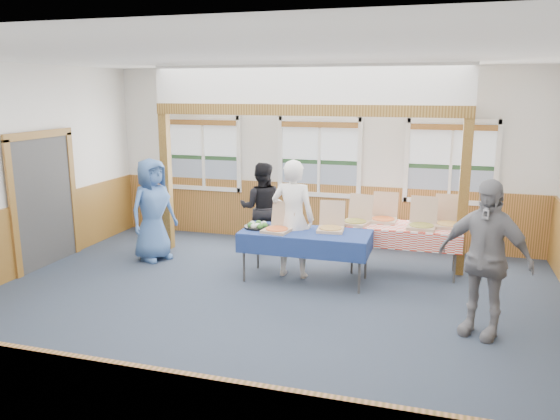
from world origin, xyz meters
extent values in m
plane|color=#26303F|center=(0.00, 0.00, 0.00)|extent=(8.00, 8.00, 0.00)
plane|color=white|center=(0.00, 0.00, 3.20)|extent=(8.00, 8.00, 0.00)
plane|color=silver|center=(0.00, 3.50, 1.60)|extent=(8.00, 0.00, 8.00)
plane|color=silver|center=(0.00, -3.50, 1.60)|extent=(8.00, 0.00, 8.00)
cube|color=brown|center=(0.00, 3.48, 0.55)|extent=(7.98, 0.05, 1.10)
cube|color=brown|center=(-3.98, 0.00, 0.55)|extent=(0.05, 6.98, 1.10)
cube|color=#383838|center=(-3.96, 0.90, 1.05)|extent=(0.06, 1.30, 2.10)
cube|color=white|center=(-2.30, 3.44, 0.91)|extent=(1.52, 0.05, 0.08)
cube|color=white|center=(-2.30, 3.44, 2.29)|extent=(1.52, 0.05, 0.08)
cube|color=white|center=(-3.04, 3.44, 1.60)|extent=(0.08, 0.05, 1.46)
cube|color=white|center=(-1.56, 3.44, 1.60)|extent=(0.08, 0.05, 1.46)
cube|color=white|center=(-2.30, 3.44, 1.60)|extent=(0.05, 0.05, 1.30)
cube|color=slate|center=(-2.30, 3.48, 1.21)|extent=(1.40, 0.02, 0.52)
cube|color=#1E3D20|center=(-2.30, 3.48, 1.51)|extent=(1.40, 0.02, 0.08)
cube|color=#B6BEC4|center=(-2.30, 3.48, 1.90)|extent=(1.40, 0.02, 0.70)
cube|color=brown|center=(-2.30, 3.42, 2.19)|extent=(1.40, 0.07, 0.10)
cube|color=white|center=(0.00, 3.44, 0.91)|extent=(1.52, 0.05, 0.08)
cube|color=white|center=(0.00, 3.44, 2.29)|extent=(1.52, 0.05, 0.08)
cube|color=white|center=(-0.74, 3.44, 1.60)|extent=(0.08, 0.05, 1.46)
cube|color=white|center=(0.74, 3.44, 1.60)|extent=(0.08, 0.05, 1.46)
cube|color=white|center=(0.00, 3.44, 1.60)|extent=(0.05, 0.05, 1.30)
cube|color=slate|center=(0.00, 3.48, 1.21)|extent=(1.40, 0.02, 0.52)
cube|color=#1E3D20|center=(0.00, 3.48, 1.51)|extent=(1.40, 0.02, 0.08)
cube|color=#B6BEC4|center=(0.00, 3.48, 1.90)|extent=(1.40, 0.02, 0.70)
cube|color=brown|center=(0.00, 3.42, 2.19)|extent=(1.40, 0.07, 0.10)
cube|color=white|center=(2.30, 3.44, 0.91)|extent=(1.52, 0.05, 0.08)
cube|color=white|center=(2.30, 3.44, 2.29)|extent=(1.52, 0.05, 0.08)
cube|color=white|center=(1.56, 3.44, 1.60)|extent=(0.08, 0.05, 1.46)
cube|color=white|center=(3.04, 3.44, 1.60)|extent=(0.08, 0.05, 1.46)
cube|color=white|center=(2.30, 3.44, 1.60)|extent=(0.05, 0.05, 1.30)
cube|color=slate|center=(2.30, 3.48, 1.21)|extent=(1.40, 0.02, 0.52)
cube|color=#1E3D20|center=(2.30, 3.48, 1.51)|extent=(1.40, 0.02, 0.08)
cube|color=#B6BEC4|center=(2.30, 3.48, 1.90)|extent=(1.40, 0.02, 0.70)
cube|color=brown|center=(2.30, 3.42, 2.19)|extent=(1.40, 0.07, 0.10)
cube|color=#583713|center=(-2.50, 2.30, 1.20)|extent=(0.15, 0.15, 2.40)
cube|color=#583713|center=(2.50, 2.30, 1.20)|extent=(0.15, 0.15, 2.40)
cube|color=#583713|center=(0.00, 2.30, 2.49)|extent=(5.15, 0.18, 0.18)
cylinder|color=#383838|center=(-0.58, 1.01, 0.36)|extent=(0.04, 0.04, 0.73)
cylinder|color=#383838|center=(-0.58, 1.66, 0.36)|extent=(0.04, 0.04, 0.73)
cylinder|color=#383838|center=(1.14, 1.01, 0.36)|extent=(0.04, 0.04, 0.73)
cylinder|color=#383838|center=(1.14, 1.66, 0.36)|extent=(0.04, 0.04, 0.73)
cube|color=#383838|center=(0.28, 1.34, 0.73)|extent=(1.87, 0.83, 0.03)
cube|color=navy|center=(0.28, 1.34, 0.75)|extent=(1.93, 0.89, 0.01)
cube|color=navy|center=(0.28, 0.92, 0.61)|extent=(1.90, 0.08, 0.28)
cube|color=navy|center=(0.28, 1.75, 0.61)|extent=(1.90, 0.08, 0.28)
cylinder|color=#383838|center=(0.90, 1.83, 0.36)|extent=(0.04, 0.04, 0.73)
cylinder|color=#383838|center=(0.90, 2.40, 0.36)|extent=(0.04, 0.04, 0.73)
cylinder|color=#383838|center=(2.43, 1.83, 0.36)|extent=(0.04, 0.04, 0.73)
cylinder|color=#383838|center=(2.43, 2.40, 0.36)|extent=(0.04, 0.04, 0.73)
cube|color=#383838|center=(1.67, 2.12, 0.73)|extent=(1.78, 1.28, 0.03)
cube|color=red|center=(1.67, 2.12, 0.75)|extent=(1.86, 1.36, 0.01)
cube|color=red|center=(1.67, 1.74, 0.61)|extent=(1.57, 0.68, 0.28)
cube|color=red|center=(1.67, 2.49, 0.61)|extent=(1.57, 0.68, 0.28)
cube|color=tan|center=(-0.12, 1.19, 0.78)|extent=(0.43, 0.43, 0.04)
cylinder|color=orange|center=(-0.12, 1.19, 0.81)|extent=(0.38, 0.38, 0.01)
cube|color=tan|center=(-0.08, 1.41, 0.98)|extent=(0.39, 0.15, 0.37)
cube|color=tan|center=(0.63, 1.46, 0.78)|extent=(0.41, 0.41, 0.04)
cylinder|color=#DCCA66|center=(0.63, 1.46, 0.81)|extent=(0.36, 0.36, 0.01)
cube|color=tan|center=(0.61, 1.68, 0.99)|extent=(0.39, 0.13, 0.37)
cube|color=tan|center=(0.92, 1.98, 0.78)|extent=(0.47, 0.47, 0.04)
cylinder|color=gold|center=(0.92, 1.98, 0.81)|extent=(0.41, 0.41, 0.01)
cube|color=tan|center=(0.97, 2.21, 1.00)|extent=(0.41, 0.18, 0.39)
cube|color=tan|center=(1.32, 2.27, 0.78)|extent=(0.40, 0.40, 0.04)
cylinder|color=orange|center=(1.32, 2.27, 0.81)|extent=(0.35, 0.35, 0.01)
cube|color=tan|center=(1.32, 2.51, 1.00)|extent=(0.40, 0.10, 0.39)
cube|color=tan|center=(1.92, 2.00, 0.78)|extent=(0.44, 0.44, 0.05)
cylinder|color=gold|center=(1.92, 2.00, 0.81)|extent=(0.38, 0.38, 0.01)
cube|color=tan|center=(1.93, 2.24, 1.00)|extent=(0.42, 0.12, 0.40)
cube|color=tan|center=(2.32, 2.22, 0.78)|extent=(0.44, 0.44, 0.05)
cylinder|color=#DCCA66|center=(2.32, 2.22, 0.81)|extent=(0.38, 0.38, 0.01)
cube|color=tan|center=(2.30, 2.47, 1.01)|extent=(0.42, 0.12, 0.41)
cylinder|color=black|center=(-0.47, 1.34, 0.77)|extent=(0.41, 0.41, 0.03)
cylinder|color=white|center=(-0.47, 1.34, 0.80)|extent=(0.09, 0.09, 0.04)
sphere|color=#3A732B|center=(-0.36, 1.34, 0.80)|extent=(0.09, 0.09, 0.09)
sphere|color=beige|center=(-0.40, 1.42, 0.80)|extent=(0.09, 0.09, 0.09)
sphere|color=#3A732B|center=(-0.50, 1.45, 0.80)|extent=(0.09, 0.09, 0.09)
sphere|color=beige|center=(-0.57, 1.38, 0.80)|extent=(0.09, 0.09, 0.09)
sphere|color=#3A732B|center=(-0.57, 1.29, 0.80)|extent=(0.09, 0.09, 0.09)
sphere|color=beige|center=(-0.50, 1.23, 0.80)|extent=(0.09, 0.09, 0.09)
sphere|color=#3A732B|center=(-0.40, 1.25, 0.80)|extent=(0.09, 0.09, 0.09)
cylinder|color=#9D5B1A|center=(2.52, 1.87, 0.83)|extent=(0.07, 0.07, 0.15)
imported|color=white|center=(0.05, 1.47, 0.90)|extent=(0.66, 0.44, 1.81)
imported|color=black|center=(-0.81, 2.54, 0.79)|extent=(0.87, 0.74, 1.59)
imported|color=#3E619B|center=(-2.41, 1.61, 0.86)|extent=(0.84, 0.99, 1.71)
imported|color=gray|center=(2.68, 0.12, 0.93)|extent=(1.17, 0.86, 1.85)
camera|label=1|loc=(2.15, -6.25, 2.82)|focal=35.00mm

